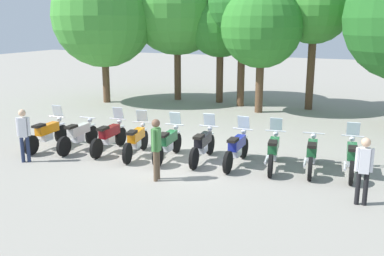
{
  "coord_description": "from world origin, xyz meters",
  "views": [
    {
      "loc": [
        5.45,
        -11.73,
        4.18
      ],
      "look_at": [
        0.0,
        0.5,
        0.9
      ],
      "focal_mm": 41.17,
      "sensor_mm": 36.0,
      "label": 1
    }
  ],
  "objects_px": {
    "motorcycle_1": "(79,135)",
    "tree_3": "(243,4)",
    "motorcycle_9": "(351,157)",
    "person_0": "(24,132)",
    "motorcycle_7": "(273,151)",
    "tree_0": "(103,16)",
    "motorcycle_8": "(312,154)",
    "person_2": "(156,145)",
    "motorcycle_5": "(203,144)",
    "motorcycle_3": "(136,140)",
    "motorcycle_2": "(110,136)",
    "motorcycle_0": "(47,133)",
    "person_1": "(364,166)",
    "tree_1": "(177,5)",
    "tree_4": "(261,27)",
    "motorcycle_4": "(168,143)",
    "tree_2": "(220,23)",
    "tree_5": "(315,7)",
    "motorcycle_6": "(237,148)"
  },
  "relations": [
    {
      "from": "motorcycle_3",
      "to": "motorcycle_2",
      "type": "bearing_deg",
      "value": 74.48
    },
    {
      "from": "motorcycle_2",
      "to": "motorcycle_5",
      "type": "xyz_separation_m",
      "value": [
        3.17,
        0.31,
        0.0
      ]
    },
    {
      "from": "tree_1",
      "to": "tree_3",
      "type": "xyz_separation_m",
      "value": [
        3.67,
        -0.39,
        -0.01
      ]
    },
    {
      "from": "motorcycle_9",
      "to": "tree_5",
      "type": "xyz_separation_m",
      "value": [
        -2.67,
        8.99,
        4.26
      ]
    },
    {
      "from": "tree_4",
      "to": "tree_5",
      "type": "xyz_separation_m",
      "value": [
        2.01,
        1.69,
        0.9
      ]
    },
    {
      "from": "motorcycle_1",
      "to": "motorcycle_2",
      "type": "xyz_separation_m",
      "value": [
        1.06,
        0.24,
        0.01
      ]
    },
    {
      "from": "motorcycle_4",
      "to": "tree_4",
      "type": "relative_size",
      "value": 0.38
    },
    {
      "from": "motorcycle_5",
      "to": "tree_4",
      "type": "xyz_separation_m",
      "value": [
        -0.45,
        7.84,
        3.36
      ]
    },
    {
      "from": "tree_3",
      "to": "person_2",
      "type": "bearing_deg",
      "value": -83.64
    },
    {
      "from": "person_1",
      "to": "motorcycle_7",
      "type": "bearing_deg",
      "value": 46.77
    },
    {
      "from": "motorcycle_3",
      "to": "person_2",
      "type": "distance_m",
      "value": 2.39
    },
    {
      "from": "motorcycle_6",
      "to": "tree_4",
      "type": "bearing_deg",
      "value": 10.26
    },
    {
      "from": "tree_3",
      "to": "motorcycle_0",
      "type": "bearing_deg",
      "value": -109.98
    },
    {
      "from": "person_0",
      "to": "motorcycle_7",
      "type": "bearing_deg",
      "value": -99.61
    },
    {
      "from": "motorcycle_7",
      "to": "tree_3",
      "type": "xyz_separation_m",
      "value": [
        -3.83,
        8.76,
        4.41
      ]
    },
    {
      "from": "person_0",
      "to": "person_2",
      "type": "distance_m",
      "value": 4.37
    },
    {
      "from": "motorcycle_2",
      "to": "tree_0",
      "type": "bearing_deg",
      "value": 31.17
    },
    {
      "from": "motorcycle_1",
      "to": "person_0",
      "type": "distance_m",
      "value": 1.91
    },
    {
      "from": "motorcycle_5",
      "to": "tree_4",
      "type": "relative_size",
      "value": 0.38
    },
    {
      "from": "person_1",
      "to": "person_2",
      "type": "height_order",
      "value": "person_2"
    },
    {
      "from": "motorcycle_7",
      "to": "person_1",
      "type": "bearing_deg",
      "value": -134.28
    },
    {
      "from": "motorcycle_2",
      "to": "person_0",
      "type": "xyz_separation_m",
      "value": [
        -1.67,
        -1.99,
        0.43
      ]
    },
    {
      "from": "person_0",
      "to": "tree_1",
      "type": "relative_size",
      "value": 0.22
    },
    {
      "from": "motorcycle_1",
      "to": "tree_0",
      "type": "relative_size",
      "value": 0.32
    },
    {
      "from": "motorcycle_8",
      "to": "tree_3",
      "type": "relative_size",
      "value": 0.33
    },
    {
      "from": "tree_2",
      "to": "person_0",
      "type": "bearing_deg",
      "value": -98.72
    },
    {
      "from": "motorcycle_3",
      "to": "tree_0",
      "type": "distance_m",
      "value": 10.57
    },
    {
      "from": "tree_1",
      "to": "tree_3",
      "type": "relative_size",
      "value": 1.12
    },
    {
      "from": "motorcycle_6",
      "to": "motorcycle_9",
      "type": "xyz_separation_m",
      "value": [
        3.17,
        0.48,
        0.0
      ]
    },
    {
      "from": "motorcycle_0",
      "to": "tree_1",
      "type": "distance_m",
      "value": 11.14
    },
    {
      "from": "motorcycle_6",
      "to": "tree_1",
      "type": "relative_size",
      "value": 0.29
    },
    {
      "from": "tree_1",
      "to": "motorcycle_6",
      "type": "bearing_deg",
      "value": -55.32
    },
    {
      "from": "motorcycle_2",
      "to": "motorcycle_7",
      "type": "xyz_separation_m",
      "value": [
        5.29,
        0.54,
        0.0
      ]
    },
    {
      "from": "tree_1",
      "to": "tree_4",
      "type": "height_order",
      "value": "tree_1"
    },
    {
      "from": "person_2",
      "to": "motorcycle_5",
      "type": "bearing_deg",
      "value": -108.92
    },
    {
      "from": "motorcycle_0",
      "to": "motorcycle_2",
      "type": "bearing_deg",
      "value": -79.39
    },
    {
      "from": "motorcycle_0",
      "to": "motorcycle_2",
      "type": "xyz_separation_m",
      "value": [
        2.12,
        0.54,
        0.0
      ]
    },
    {
      "from": "motorcycle_9",
      "to": "tree_2",
      "type": "distance_m",
      "value": 12.08
    },
    {
      "from": "motorcycle_9",
      "to": "motorcycle_1",
      "type": "bearing_deg",
      "value": 91.97
    },
    {
      "from": "motorcycle_3",
      "to": "person_0",
      "type": "height_order",
      "value": "person_0"
    },
    {
      "from": "motorcycle_9",
      "to": "motorcycle_6",
      "type": "bearing_deg",
      "value": 93.25
    },
    {
      "from": "motorcycle_1",
      "to": "tree_3",
      "type": "xyz_separation_m",
      "value": [
        2.52,
        9.54,
        4.43
      ]
    },
    {
      "from": "motorcycle_7",
      "to": "tree_0",
      "type": "bearing_deg",
      "value": 47.88
    },
    {
      "from": "motorcycle_0",
      "to": "motorcycle_3",
      "type": "bearing_deg",
      "value": -85.26
    },
    {
      "from": "motorcycle_6",
      "to": "motorcycle_7",
      "type": "xyz_separation_m",
      "value": [
        1.05,
        0.17,
        0.0
      ]
    },
    {
      "from": "motorcycle_2",
      "to": "motorcycle_3",
      "type": "bearing_deg",
      "value": -97.95
    },
    {
      "from": "motorcycle_6",
      "to": "person_1",
      "type": "relative_size",
      "value": 1.36
    },
    {
      "from": "motorcycle_1",
      "to": "tree_1",
      "type": "bearing_deg",
      "value": 3.48
    },
    {
      "from": "motorcycle_7",
      "to": "tree_1",
      "type": "bearing_deg",
      "value": 30.45
    },
    {
      "from": "person_2",
      "to": "tree_4",
      "type": "relative_size",
      "value": 0.29
    }
  ]
}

